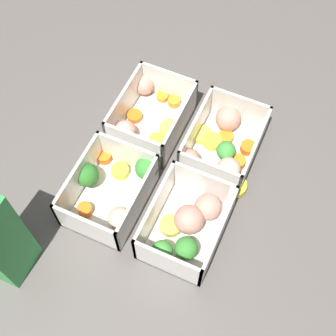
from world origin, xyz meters
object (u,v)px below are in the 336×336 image
(container_far_right, at_px, (149,115))
(container_near_left, at_px, (188,225))
(container_near_right, at_px, (222,146))
(container_far_left, at_px, (112,189))

(container_far_right, bearing_deg, container_near_left, -138.49)
(container_near_left, height_order, container_far_right, same)
(container_near_left, height_order, container_near_right, same)
(container_near_right, height_order, container_far_right, same)
(container_near_left, xyz_separation_m, container_far_left, (0.01, 0.14, 0.00))
(container_near_left, xyz_separation_m, container_far_right, (0.16, 0.14, -0.00))
(container_far_left, relative_size, container_far_right, 0.96)
(container_near_right, xyz_separation_m, container_far_right, (0.01, 0.14, -0.00))
(container_near_right, bearing_deg, container_near_left, -178.53)
(container_near_right, relative_size, container_far_left, 1.02)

